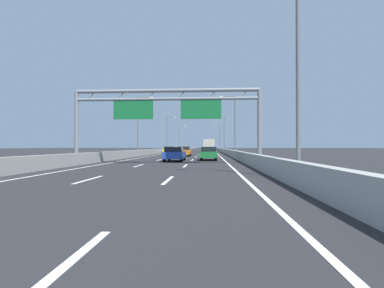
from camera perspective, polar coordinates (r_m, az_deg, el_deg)
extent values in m
plane|color=#262628|center=(99.91, 1.39, -1.29)|extent=(260.00, 260.00, 0.00)
cube|color=white|center=(13.56, -20.24, -6.80)|extent=(0.16, 3.00, 0.01)
cube|color=white|center=(22.06, -10.77, -4.35)|extent=(0.16, 3.00, 0.01)
cube|color=white|center=(30.85, -6.65, -3.23)|extent=(0.16, 3.00, 0.01)
cube|color=white|center=(39.74, -4.37, -2.60)|extent=(0.16, 3.00, 0.01)
cube|color=white|center=(48.66, -2.92, -2.20)|extent=(0.16, 3.00, 0.01)
cube|color=white|center=(57.61, -1.93, -1.92)|extent=(0.16, 3.00, 0.01)
cube|color=white|center=(66.57, -1.20, -1.72)|extent=(0.16, 3.00, 0.01)
cube|color=white|center=(75.55, -0.64, -1.57)|extent=(0.16, 3.00, 0.01)
cube|color=white|center=(84.52, -0.21, -1.44)|extent=(0.16, 3.00, 0.01)
cube|color=white|center=(93.51, 0.15, -1.35)|extent=(0.16, 3.00, 0.01)
cube|color=white|center=(102.49, 0.44, -1.26)|extent=(0.16, 3.00, 0.01)
cube|color=white|center=(111.48, 0.68, -1.20)|extent=(0.16, 3.00, 0.01)
cube|color=white|center=(120.47, 0.89, -1.14)|extent=(0.16, 3.00, 0.01)
cube|color=white|center=(129.46, 1.07, -1.09)|extent=(0.16, 3.00, 0.01)
cube|color=white|center=(138.45, 1.23, -1.04)|extent=(0.16, 3.00, 0.01)
cube|color=white|center=(147.44, 1.36, -1.01)|extent=(0.16, 3.00, 0.01)
cube|color=white|center=(156.44, 1.48, -0.97)|extent=(0.16, 3.00, 0.01)
cube|color=white|center=(4.09, -25.10, -22.12)|extent=(0.16, 3.00, 0.01)
cube|color=white|center=(12.56, -4.89, -7.34)|extent=(0.16, 3.00, 0.01)
cube|color=white|center=(21.47, -1.39, -4.46)|extent=(0.16, 3.00, 0.01)
cube|color=white|center=(30.43, 0.05, -3.27)|extent=(0.16, 3.00, 0.01)
cube|color=white|center=(39.41, 0.83, -2.62)|extent=(0.16, 3.00, 0.01)
cube|color=white|center=(48.39, 1.32, -2.21)|extent=(0.16, 3.00, 0.01)
cube|color=white|center=(57.39, 1.66, -1.93)|extent=(0.16, 3.00, 0.01)
cube|color=white|center=(66.38, 1.90, -1.72)|extent=(0.16, 3.00, 0.01)
cube|color=white|center=(75.37, 2.09, -1.57)|extent=(0.16, 3.00, 0.01)
cube|color=white|center=(84.37, 2.24, -1.45)|extent=(0.16, 3.00, 0.01)
cube|color=white|center=(93.37, 2.35, -1.35)|extent=(0.16, 3.00, 0.01)
cube|color=white|center=(102.36, 2.45, -1.26)|extent=(0.16, 3.00, 0.01)
cube|color=white|center=(111.36, 2.53, -1.20)|extent=(0.16, 3.00, 0.01)
cube|color=white|center=(120.36, 2.60, -1.14)|extent=(0.16, 3.00, 0.01)
cube|color=white|center=(129.36, 2.66, -1.09)|extent=(0.16, 3.00, 0.01)
cube|color=white|center=(138.36, 2.72, -1.04)|extent=(0.16, 3.00, 0.01)
cube|color=white|center=(147.36, 2.76, -1.01)|extent=(0.16, 3.00, 0.01)
cube|color=white|center=(156.35, 2.80, -0.97)|extent=(0.16, 3.00, 0.01)
cube|color=white|center=(88.30, -2.29, -1.40)|extent=(0.16, 176.00, 0.01)
cube|color=white|center=(87.87, 4.54, -1.40)|extent=(0.16, 176.00, 0.01)
cube|color=#9E9E99|center=(110.34, -2.00, -0.96)|extent=(0.45, 220.00, 0.95)
cube|color=#9E9E99|center=(109.89, 5.18, -0.96)|extent=(0.45, 220.00, 0.95)
cylinder|color=gray|center=(26.12, -22.45, 3.08)|extent=(0.36, 0.36, 6.20)
cylinder|color=gray|center=(23.87, 13.56, 3.39)|extent=(0.36, 0.36, 6.20)
cylinder|color=gray|center=(24.18, -5.28, 10.74)|extent=(15.57, 0.32, 0.32)
cylinder|color=gray|center=(24.05, -5.28, 9.11)|extent=(15.57, 0.26, 0.26)
cylinder|color=gray|center=(25.89, -19.82, 9.23)|extent=(0.74, 0.10, 0.74)
cylinder|color=gray|center=(25.00, -14.27, 9.57)|extent=(0.74, 0.10, 0.74)
cylinder|color=gray|center=(24.34, -8.35, 9.83)|extent=(0.74, 0.10, 0.74)
cylinder|color=gray|center=(23.95, -2.17, 10.00)|extent=(0.74, 0.10, 0.74)
cylinder|color=gray|center=(23.84, 4.15, 10.05)|extent=(0.74, 0.10, 0.74)
cylinder|color=gray|center=(24.01, 10.45, 9.98)|extent=(0.74, 0.10, 0.74)
cube|color=#146B33|center=(24.51, -11.86, 6.81)|extent=(3.40, 0.12, 1.60)
cube|color=#146B33|center=(23.66, 1.83, 7.06)|extent=(3.40, 0.12, 1.60)
cylinder|color=slate|center=(14.10, 20.76, 12.85)|extent=(0.20, 0.20, 9.50)
cylinder|color=slate|center=(45.59, -10.93, 3.65)|extent=(0.20, 0.20, 9.50)
cylinder|color=slate|center=(45.89, -9.57, 9.41)|extent=(2.20, 0.12, 0.12)
cube|color=#F2EAC6|center=(45.64, -8.21, 9.34)|extent=(0.56, 0.28, 0.20)
cylinder|color=slate|center=(44.35, 8.76, 3.76)|extent=(0.20, 0.20, 9.50)
cylinder|color=slate|center=(44.84, 7.34, 9.64)|extent=(2.20, 0.12, 0.12)
cube|color=#F2EAC6|center=(44.76, 5.91, 9.53)|extent=(0.56, 0.28, 0.20)
cylinder|color=slate|center=(75.91, -5.11, 2.02)|extent=(0.20, 0.20, 9.50)
cylinder|color=slate|center=(76.09, -4.28, 5.49)|extent=(2.20, 0.12, 0.12)
cube|color=#F2EAC6|center=(75.94, -3.46, 5.43)|extent=(0.56, 0.28, 0.20)
cylinder|color=slate|center=(75.17, 6.58, 2.05)|extent=(0.20, 0.20, 9.50)
cylinder|color=slate|center=(75.46, 5.74, 5.54)|extent=(2.20, 0.12, 0.12)
cube|color=#F2EAC6|center=(75.41, 4.91, 5.47)|extent=(0.56, 0.28, 0.20)
cylinder|color=slate|center=(106.59, -2.63, 1.32)|extent=(0.20, 0.20, 9.50)
cylinder|color=slate|center=(106.72, -2.04, 3.79)|extent=(2.20, 0.12, 0.12)
cube|color=#F2EAC6|center=(106.61, -1.45, 3.74)|extent=(0.56, 0.28, 0.20)
cylinder|color=slate|center=(106.07, 5.68, 1.33)|extent=(0.20, 0.20, 9.50)
cylinder|color=slate|center=(106.27, 5.08, 3.81)|extent=(2.20, 0.12, 0.12)
cube|color=#F2EAC6|center=(106.24, 4.49, 3.76)|extent=(0.56, 0.28, 0.20)
cube|color=#2347AD|center=(27.95, -3.50, -2.21)|extent=(1.83, 4.52, 0.65)
cube|color=black|center=(27.27, -3.68, -1.09)|extent=(1.61, 2.04, 0.45)
cylinder|color=black|center=(29.76, -4.65, -2.73)|extent=(0.22, 0.64, 0.64)
cylinder|color=black|center=(29.58, -1.55, -2.74)|extent=(0.22, 0.64, 0.64)
cylinder|color=black|center=(26.39, -5.69, -3.02)|extent=(0.22, 0.64, 0.64)
cylinder|color=black|center=(26.18, -2.21, -3.04)|extent=(0.22, 0.64, 0.64)
cube|color=orange|center=(41.68, -1.57, -1.63)|extent=(1.84, 4.57, 0.64)
cube|color=black|center=(41.49, -1.59, -0.85)|extent=(1.62, 2.16, 0.49)
cylinder|color=black|center=(43.49, -2.43, -2.00)|extent=(0.22, 0.64, 0.64)
cylinder|color=black|center=(43.35, -0.30, -2.00)|extent=(0.22, 0.64, 0.64)
cylinder|color=black|center=(40.04, -2.94, -2.13)|extent=(0.22, 0.64, 0.64)
cylinder|color=black|center=(39.89, -0.63, -2.14)|extent=(0.22, 0.64, 0.64)
cube|color=#1E7A38|center=(30.23, 3.40, -2.11)|extent=(1.73, 4.41, 0.61)
cube|color=black|center=(29.75, 3.40, -1.05)|extent=(1.52, 2.06, 0.51)
cylinder|color=black|center=(31.90, 2.05, -2.57)|extent=(0.22, 0.64, 0.64)
cylinder|color=black|center=(31.90, 4.76, -2.57)|extent=(0.22, 0.64, 0.64)
cylinder|color=black|center=(28.59, 1.89, -2.82)|extent=(0.22, 0.64, 0.64)
cylinder|color=black|center=(28.59, 4.92, -2.82)|extent=(0.22, 0.64, 0.64)
cube|color=yellow|center=(50.71, -4.66, -1.42)|extent=(1.90, 4.39, 0.63)
cube|color=black|center=(50.97, -4.61, -0.78)|extent=(1.67, 1.89, 0.49)
cylinder|color=black|center=(52.46, -5.31, -1.73)|extent=(0.22, 0.64, 0.64)
cylinder|color=black|center=(52.23, -3.49, -1.73)|extent=(0.22, 0.64, 0.64)
cylinder|color=black|center=(49.22, -5.89, -1.81)|extent=(0.22, 0.64, 0.64)
cylinder|color=black|center=(48.97, -3.96, -1.82)|extent=(0.22, 0.64, 0.64)
cube|color=#194799|center=(67.00, 3.47, -0.40)|extent=(2.43, 2.12, 2.12)
cube|color=beige|center=(63.12, 3.47, -0.21)|extent=(2.43, 5.24, 2.53)
cylinder|color=black|center=(67.17, 2.55, -1.30)|extent=(0.28, 0.96, 0.96)
cylinder|color=black|center=(67.17, 4.39, -1.30)|extent=(0.28, 0.96, 0.96)
cylinder|color=black|center=(61.92, 2.48, -1.38)|extent=(0.28, 0.96, 0.96)
cylinder|color=black|center=(61.92, 4.47, -1.38)|extent=(0.28, 0.96, 0.96)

